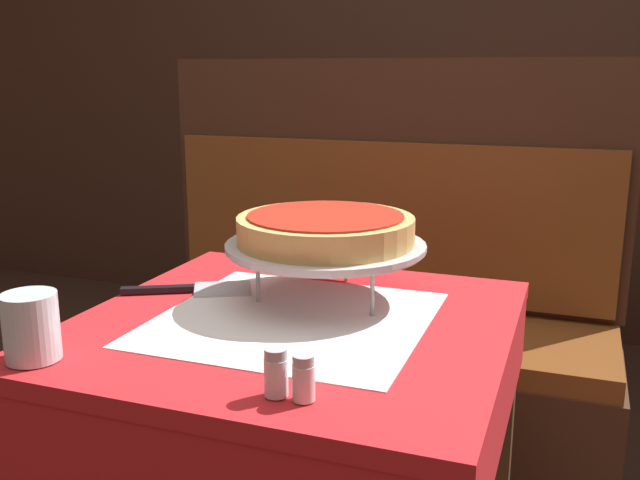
% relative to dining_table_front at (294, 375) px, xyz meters
% --- Properties ---
extents(dining_table_front, '(0.75, 0.75, 0.74)m').
position_rel_dining_table_front_xyz_m(dining_table_front, '(0.00, 0.00, 0.00)').
color(dining_table_front, red).
rests_on(dining_table_front, ground_plane).
extents(dining_table_rear, '(0.64, 0.64, 0.73)m').
position_rel_dining_table_front_xyz_m(dining_table_rear, '(0.11, 1.60, -0.01)').
color(dining_table_rear, red).
rests_on(dining_table_rear, ground_plane).
extents(booth_bench, '(1.37, 0.46, 1.20)m').
position_rel_dining_table_front_xyz_m(booth_bench, '(-0.08, 0.78, -0.28)').
color(booth_bench, '#3D2316').
rests_on(booth_bench, ground_plane).
extents(back_wall_panel, '(6.00, 0.04, 2.40)m').
position_rel_dining_table_front_xyz_m(back_wall_panel, '(0.00, 2.12, 0.57)').
color(back_wall_panel, '#3D2319').
rests_on(back_wall_panel, ground_plane).
extents(pizza_pan_stand, '(0.38, 0.38, 0.11)m').
position_rel_dining_table_front_xyz_m(pizza_pan_stand, '(0.01, 0.13, 0.21)').
color(pizza_pan_stand, '#ADADB2').
rests_on(pizza_pan_stand, dining_table_front).
extents(deep_dish_pizza, '(0.34, 0.34, 0.06)m').
position_rel_dining_table_front_xyz_m(deep_dish_pizza, '(0.01, 0.13, 0.25)').
color(deep_dish_pizza, tan).
rests_on(deep_dish_pizza, pizza_pan_stand).
extents(pizza_server, '(0.25, 0.17, 0.01)m').
position_rel_dining_table_front_xyz_m(pizza_server, '(-0.25, 0.08, 0.11)').
color(pizza_server, '#BCBCC1').
rests_on(pizza_server, dining_table_front).
extents(water_glass_near, '(0.08, 0.08, 0.10)m').
position_rel_dining_table_front_xyz_m(water_glass_near, '(-0.30, -0.31, 0.16)').
color(water_glass_near, silver).
rests_on(water_glass_near, dining_table_front).
extents(salt_shaker, '(0.03, 0.03, 0.07)m').
position_rel_dining_table_front_xyz_m(salt_shaker, '(0.10, -0.29, 0.14)').
color(salt_shaker, silver).
rests_on(salt_shaker, dining_table_front).
extents(pepper_shaker, '(0.03, 0.03, 0.06)m').
position_rel_dining_table_front_xyz_m(pepper_shaker, '(0.14, -0.29, 0.14)').
color(pepper_shaker, silver).
rests_on(pepper_shaker, dining_table_front).
extents(condiment_caddy, '(0.13, 0.13, 0.14)m').
position_rel_dining_table_front_xyz_m(condiment_caddy, '(0.06, 1.54, 0.14)').
color(condiment_caddy, black).
rests_on(condiment_caddy, dining_table_rear).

